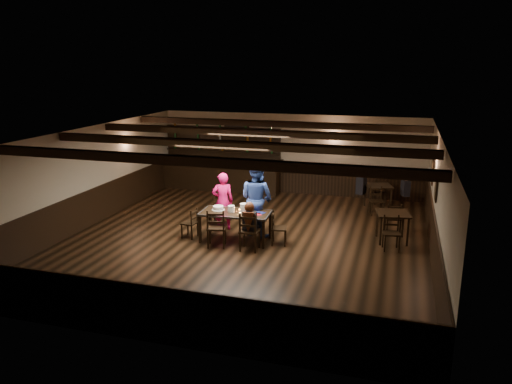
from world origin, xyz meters
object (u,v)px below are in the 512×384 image
(woman_pink, at_px, (223,201))
(cake, at_px, (218,208))
(chair_near_right, at_px, (249,229))
(bar_counter, at_px, (221,169))
(chair_near_left, at_px, (216,225))
(man_blue, at_px, (257,199))
(dining_table, at_px, (235,215))

(woman_pink, relative_size, cake, 4.72)
(chair_near_right, bearing_deg, cake, 147.22)
(woman_pink, height_order, cake, woman_pink)
(bar_counter, bearing_deg, chair_near_left, -70.75)
(chair_near_right, height_order, man_blue, man_blue)
(bar_counter, bearing_deg, chair_near_right, -63.36)
(dining_table, bearing_deg, cake, 173.53)
(woman_pink, bearing_deg, dining_table, 105.63)
(dining_table, distance_m, woman_pink, 0.97)
(chair_near_right, distance_m, cake, 1.23)
(man_blue, bearing_deg, bar_counter, -34.55)
(cake, xyz_separation_m, bar_counter, (-1.71, 4.77, -0.07))
(man_blue, height_order, cake, man_blue)
(dining_table, relative_size, man_blue, 0.91)
(woman_pink, distance_m, man_blue, 1.02)
(cake, bearing_deg, chair_near_right, -32.78)
(dining_table, distance_m, chair_near_right, 0.81)
(chair_near_right, height_order, woman_pink, woman_pink)
(man_blue, bearing_deg, chair_near_right, 121.54)
(chair_near_right, xyz_separation_m, man_blue, (-0.15, 1.19, 0.42))
(bar_counter, bearing_deg, dining_table, -65.63)
(dining_table, xyz_separation_m, cake, (-0.48, 0.05, 0.11))
(woman_pink, height_order, man_blue, man_blue)
(dining_table, bearing_deg, woman_pink, 129.18)
(man_blue, bearing_deg, woman_pink, 15.47)
(woman_pink, bearing_deg, cake, 77.29)
(cake, bearing_deg, dining_table, -6.47)
(chair_near_left, xyz_separation_m, man_blue, (0.68, 1.19, 0.41))
(chair_near_right, relative_size, woman_pink, 0.61)
(dining_table, xyz_separation_m, man_blue, (0.38, 0.60, 0.29))
(dining_table, distance_m, chair_near_left, 0.67)
(man_blue, distance_m, bar_counter, 4.96)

